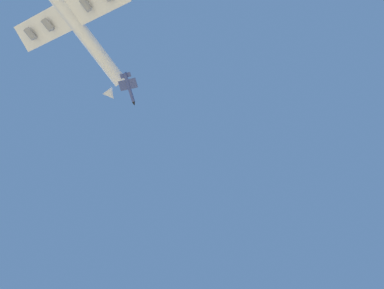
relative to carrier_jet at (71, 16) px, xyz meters
The scene contains 2 objects.
carrier_jet is the anchor object (origin of this frame).
chase_jet_left_wing 41.02m from the carrier_jet, 70.83° to the right, with size 13.23×12.40×4.00m.
Camera 1 is at (-28.41, 69.57, 4.10)m, focal length 26.25 mm.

